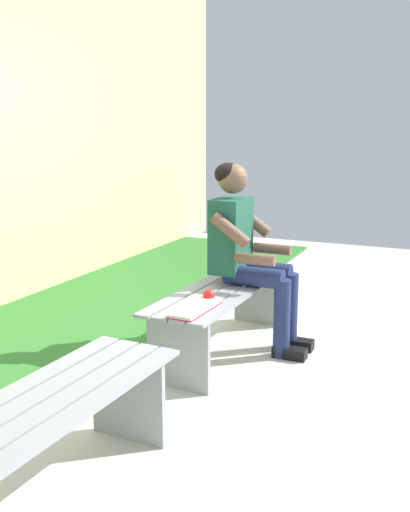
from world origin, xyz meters
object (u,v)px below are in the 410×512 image
object	(u,v)px
apple	(209,295)
person_seated	(248,248)
book_open	(195,309)
bench_near	(225,303)
bench_far	(43,430)

from	to	relation	value
apple	person_seated	bearing A→B (deg)	173.24
apple	book_open	world-z (taller)	apple
book_open	bench_near	bearing A→B (deg)	-173.58
bench_near	book_open	bearing A→B (deg)	4.68
bench_near	apple	distance (m)	0.38
bench_near	bench_far	world-z (taller)	same
bench_far	apple	xyz separation A→B (m)	(-1.50, 0.04, 0.16)
bench_near	bench_far	xyz separation A→B (m)	(1.85, 0.00, -0.00)
bench_far	book_open	distance (m)	1.31
person_seated	book_open	world-z (taller)	person_seated
person_seated	bench_near	bearing A→B (deg)	-33.33
apple	bench_far	bearing A→B (deg)	-1.57
person_seated	book_open	distance (m)	0.75
bench_near	bench_far	distance (m)	1.85
person_seated	apple	xyz separation A→B (m)	(0.50, -0.06, -0.20)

